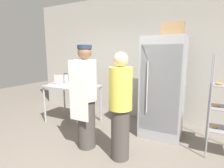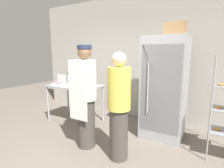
{
  "view_description": "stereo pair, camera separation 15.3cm",
  "coord_description": "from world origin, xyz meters",
  "views": [
    {
      "loc": [
        1.44,
        -1.98,
        1.63
      ],
      "look_at": [
        0.05,
        0.72,
        1.11
      ],
      "focal_mm": 28.0,
      "sensor_mm": 36.0,
      "label": 1
    },
    {
      "loc": [
        1.57,
        -1.91,
        1.63
      ],
      "look_at": [
        0.05,
        0.72,
        1.11
      ],
      "focal_mm": 28.0,
      "sensor_mm": 36.0,
      "label": 2
    }
  ],
  "objects": [
    {
      "name": "back_wall",
      "position": [
        0.0,
        2.32,
        1.55
      ],
      "size": [
        6.4,
        0.12,
        3.09
      ],
      "primitive_type": "cube",
      "color": "#ADA89E",
      "rests_on": "ground_plane"
    },
    {
      "name": "refrigerator",
      "position": [
        0.79,
        1.5,
        0.98
      ],
      "size": [
        0.78,
        0.75,
        1.96
      ],
      "color": "#9EA0A5",
      "rests_on": "ground_plane"
    },
    {
      "name": "prep_counter",
      "position": [
        -1.26,
        1.21,
        0.81
      ],
      "size": [
        1.24,
        0.76,
        0.9
      ],
      "color": "#9EA0A5",
      "rests_on": "ground_plane"
    },
    {
      "name": "ground_plane",
      "position": [
        0.0,
        0.0,
        0.0
      ],
      "size": [
        14.0,
        14.0,
        0.0
      ],
      "primitive_type": "plane",
      "color": "#6B6056"
    },
    {
      "name": "person_baker",
      "position": [
        -0.28,
        0.39,
        0.93
      ],
      "size": [
        0.38,
        0.39,
        1.78
      ],
      "color": "#47423D",
      "rests_on": "ground_plane"
    },
    {
      "name": "cardboard_storage_box",
      "position": [
        0.93,
        1.44,
        2.07
      ],
      "size": [
        0.38,
        0.29,
        0.24
      ],
      "color": "#937047",
      "rests_on": "refrigerator"
    },
    {
      "name": "blender_pitcher",
      "position": [
        -1.63,
        1.42,
        1.01
      ],
      "size": [
        0.12,
        0.12,
        0.25
      ],
      "color": "#99999E",
      "rests_on": "prep_counter"
    },
    {
      "name": "person_customer",
      "position": [
        0.39,
        0.35,
        0.85
      ],
      "size": [
        0.35,
        0.35,
        1.67
      ],
      "color": "#47423D",
      "rests_on": "ground_plane"
    },
    {
      "name": "donut_box",
      "position": [
        -1.57,
        1.0,
        0.95
      ],
      "size": [
        0.28,
        0.21,
        0.25
      ],
      "color": "silver",
      "rests_on": "prep_counter"
    }
  ]
}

